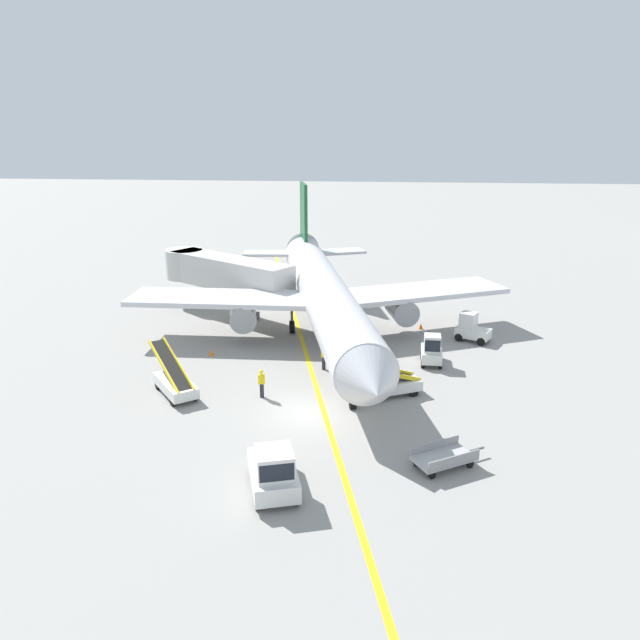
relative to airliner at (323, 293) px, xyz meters
The scene contains 14 objects.
ground_plane 12.94m from the airliner, 87.50° to the right, with size 300.00×300.00×0.00m, color gray.
taxi_line_yellow 8.21m from the airliner, 89.02° to the right, with size 0.30×80.00×0.01m, color yellow.
airliner is the anchor object (origin of this frame).
jet_bridge 10.78m from the airliner, 149.16° to the left, with size 12.14×9.04×4.85m.
pushback_tug 20.29m from the airliner, 90.21° to the right, with size 2.88×4.00×2.20m.
baggage_tug_near_wing 9.15m from the airliner, 30.58° to the right, with size 1.38×2.43×2.10m.
baggage_tug_by_cargo_door 11.06m from the airliner, ahead, with size 2.73×2.26×2.10m.
belt_loader_forward_hold 11.14m from the airliner, 64.63° to the right, with size 5.04×3.34×2.59m.
belt_loader_aft_hold 13.51m from the airliner, 125.03° to the right, with size 4.07×4.71×2.59m.
baggage_cart_loaded 19.03m from the airliner, 67.15° to the right, with size 3.61×2.80×0.94m.
ground_crew_marshaller 11.31m from the airliner, 102.95° to the right, with size 0.36×0.24×1.70m.
ground_crew_wing_walker 6.68m from the airliner, 83.99° to the right, with size 0.36×0.24×1.70m.
safety_cone_nose_left 9.09m from the airliner, 148.32° to the right, with size 0.36×0.36×0.44m, color orange.
safety_cone_nose_right 8.47m from the airliner, 21.78° to the left, with size 0.36×0.36×0.44m, color orange.
Camera 1 is at (3.75, -30.01, 14.86)m, focal length 34.28 mm.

